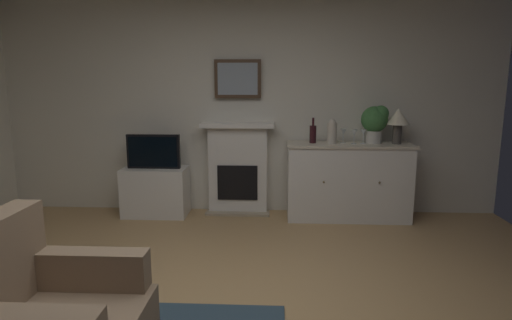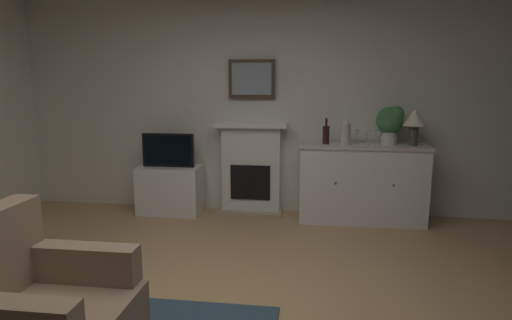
{
  "view_description": "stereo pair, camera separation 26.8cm",
  "coord_description": "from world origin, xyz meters",
  "px_view_note": "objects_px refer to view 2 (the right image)",
  "views": [
    {
      "loc": [
        0.36,
        -2.47,
        1.58
      ],
      "look_at": [
        0.21,
        0.68,
        1.0
      ],
      "focal_mm": 29.77,
      "sensor_mm": 36.0,
      "label": 1
    },
    {
      "loc": [
        0.63,
        -2.44,
        1.58
      ],
      "look_at": [
        0.21,
        0.68,
        1.0
      ],
      "focal_mm": 29.77,
      "sensor_mm": 36.0,
      "label": 2
    }
  ],
  "objects_px": {
    "sideboard_cabinet": "(362,183)",
    "table_lamp": "(414,120)",
    "wine_glass_center": "(368,134)",
    "potted_plant_small": "(391,122)",
    "armchair": "(36,314)",
    "wine_glass_right": "(378,134)",
    "vase_decorative": "(345,132)",
    "wine_bottle": "(326,134)",
    "tv_set": "(168,150)",
    "tv_cabinet": "(170,189)",
    "fireplace_unit": "(251,168)",
    "wine_glass_left": "(357,133)",
    "framed_picture": "(252,79)"
  },
  "relations": [
    {
      "from": "wine_glass_left",
      "to": "armchair",
      "type": "bearing_deg",
      "value": -122.67
    },
    {
      "from": "potted_plant_small",
      "to": "wine_glass_center",
      "type": "bearing_deg",
      "value": -159.52
    },
    {
      "from": "wine_bottle",
      "to": "wine_glass_center",
      "type": "height_order",
      "value": "wine_bottle"
    },
    {
      "from": "armchair",
      "to": "sideboard_cabinet",
      "type": "bearing_deg",
      "value": 56.11
    },
    {
      "from": "wine_bottle",
      "to": "tv_set",
      "type": "relative_size",
      "value": 0.47
    },
    {
      "from": "sideboard_cabinet",
      "to": "armchair",
      "type": "height_order",
      "value": "armchair"
    },
    {
      "from": "wine_bottle",
      "to": "wine_glass_right",
      "type": "bearing_deg",
      "value": -2.14
    },
    {
      "from": "tv_set",
      "to": "armchair",
      "type": "bearing_deg",
      "value": -84.3
    },
    {
      "from": "tv_cabinet",
      "to": "table_lamp",
      "type": "bearing_deg",
      "value": -0.31
    },
    {
      "from": "sideboard_cabinet",
      "to": "wine_glass_left",
      "type": "bearing_deg",
      "value": 156.08
    },
    {
      "from": "table_lamp",
      "to": "wine_glass_center",
      "type": "distance_m",
      "value": 0.52
    },
    {
      "from": "wine_glass_center",
      "to": "wine_glass_left",
      "type": "bearing_deg",
      "value": 144.73
    },
    {
      "from": "wine_glass_right",
      "to": "vase_decorative",
      "type": "bearing_deg",
      "value": -173.35
    },
    {
      "from": "wine_glass_right",
      "to": "tv_set",
      "type": "distance_m",
      "value": 2.43
    },
    {
      "from": "wine_glass_center",
      "to": "wine_bottle",
      "type": "bearing_deg",
      "value": 172.53
    },
    {
      "from": "framed_picture",
      "to": "tv_set",
      "type": "height_order",
      "value": "framed_picture"
    },
    {
      "from": "wine_bottle",
      "to": "armchair",
      "type": "distance_m",
      "value": 3.4
    },
    {
      "from": "wine_glass_left",
      "to": "vase_decorative",
      "type": "height_order",
      "value": "vase_decorative"
    },
    {
      "from": "table_lamp",
      "to": "armchair",
      "type": "distance_m",
      "value": 3.95
    },
    {
      "from": "armchair",
      "to": "tv_set",
      "type": "bearing_deg",
      "value": 95.7
    },
    {
      "from": "table_lamp",
      "to": "wine_glass_left",
      "type": "distance_m",
      "value": 0.62
    },
    {
      "from": "table_lamp",
      "to": "wine_glass_center",
      "type": "relative_size",
      "value": 2.42
    },
    {
      "from": "potted_plant_small",
      "to": "wine_glass_right",
      "type": "bearing_deg",
      "value": -158.7
    },
    {
      "from": "sideboard_cabinet",
      "to": "vase_decorative",
      "type": "xyz_separation_m",
      "value": [
        -0.21,
        -0.05,
        0.58
      ]
    },
    {
      "from": "tv_set",
      "to": "potted_plant_small",
      "type": "xyz_separation_m",
      "value": [
        2.56,
        0.05,
        0.37
      ]
    },
    {
      "from": "sideboard_cabinet",
      "to": "table_lamp",
      "type": "xyz_separation_m",
      "value": [
        0.53,
        0.0,
        0.72
      ]
    },
    {
      "from": "fireplace_unit",
      "to": "tv_cabinet",
      "type": "bearing_deg",
      "value": -170.55
    },
    {
      "from": "fireplace_unit",
      "to": "wine_glass_center",
      "type": "xyz_separation_m",
      "value": [
        1.34,
        -0.22,
        0.46
      ]
    },
    {
      "from": "wine_bottle",
      "to": "tv_set",
      "type": "height_order",
      "value": "wine_bottle"
    },
    {
      "from": "wine_glass_center",
      "to": "armchair",
      "type": "bearing_deg",
      "value": -124.86
    },
    {
      "from": "table_lamp",
      "to": "wine_glass_right",
      "type": "bearing_deg",
      "value": -178.77
    },
    {
      "from": "wine_bottle",
      "to": "wine_glass_center",
      "type": "relative_size",
      "value": 1.76
    },
    {
      "from": "fireplace_unit",
      "to": "armchair",
      "type": "xyz_separation_m",
      "value": [
        -0.68,
        -3.12,
        -0.17
      ]
    },
    {
      "from": "fireplace_unit",
      "to": "sideboard_cabinet",
      "type": "distance_m",
      "value": 1.31
    },
    {
      "from": "sideboard_cabinet",
      "to": "wine_glass_center",
      "type": "bearing_deg",
      "value": -49.25
    },
    {
      "from": "potted_plant_small",
      "to": "table_lamp",
      "type": "bearing_deg",
      "value": -10.65
    },
    {
      "from": "framed_picture",
      "to": "sideboard_cabinet",
      "type": "bearing_deg",
      "value": -9.74
    },
    {
      "from": "tv_cabinet",
      "to": "vase_decorative",
      "type": "bearing_deg",
      "value": -1.81
    },
    {
      "from": "potted_plant_small",
      "to": "wine_glass_left",
      "type": "bearing_deg",
      "value": -177.68
    },
    {
      "from": "fireplace_unit",
      "to": "wine_glass_center",
      "type": "relative_size",
      "value": 6.67
    },
    {
      "from": "fireplace_unit",
      "to": "wine_bottle",
      "type": "height_order",
      "value": "wine_bottle"
    },
    {
      "from": "tv_set",
      "to": "wine_glass_right",
      "type": "bearing_deg",
      "value": 0.0
    },
    {
      "from": "wine_glass_center",
      "to": "potted_plant_small",
      "type": "bearing_deg",
      "value": 20.48
    },
    {
      "from": "tv_cabinet",
      "to": "potted_plant_small",
      "type": "height_order",
      "value": "potted_plant_small"
    },
    {
      "from": "sideboard_cabinet",
      "to": "vase_decorative",
      "type": "height_order",
      "value": "vase_decorative"
    },
    {
      "from": "wine_glass_right",
      "to": "framed_picture",
      "type": "bearing_deg",
      "value": 170.94
    },
    {
      "from": "wine_glass_left",
      "to": "wine_glass_center",
      "type": "relative_size",
      "value": 1.0
    },
    {
      "from": "framed_picture",
      "to": "tv_cabinet",
      "type": "xyz_separation_m",
      "value": [
        -0.97,
        -0.21,
        -1.33
      ]
    },
    {
      "from": "sideboard_cabinet",
      "to": "wine_bottle",
      "type": "height_order",
      "value": "wine_bottle"
    },
    {
      "from": "fireplace_unit",
      "to": "table_lamp",
      "type": "height_order",
      "value": "table_lamp"
    }
  ]
}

